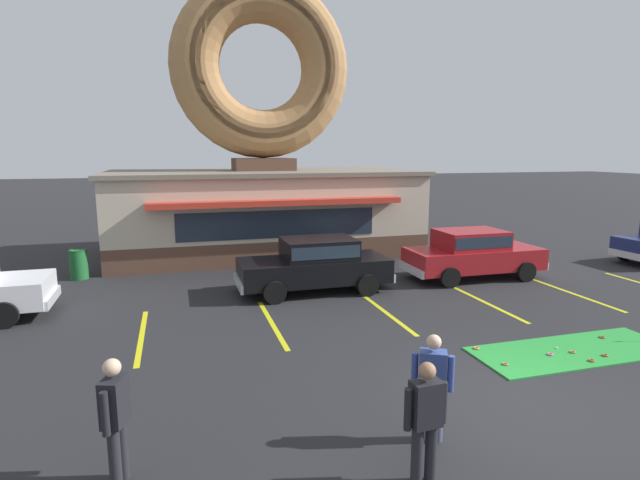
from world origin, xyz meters
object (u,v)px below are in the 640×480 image
car_red (472,252)px  pedestrian_leather_jacket_man (432,383)px  car_black (316,263)px  golf_ball (557,348)px  trash_bin (79,264)px  pedestrian_hooded_kid (116,416)px  pedestrian_blue_sweater_man (425,418)px

car_red → pedestrian_leather_jacket_man: size_ratio=2.86×
car_black → car_red: same height
golf_ball → car_black: bearing=122.4°
car_black → trash_bin: size_ratio=4.68×
car_black → car_red: 5.39m
pedestrian_leather_jacket_man → trash_bin: bearing=119.4°
golf_ball → pedestrian_hooded_kid: size_ratio=0.03×
car_black → pedestrian_leather_jacket_man: (-0.53, -7.99, 0.01)m
pedestrian_hooded_kid → trash_bin: (-2.29, 11.35, -0.42)m
pedestrian_leather_jacket_man → trash_bin: size_ratio=1.64×
pedestrian_leather_jacket_man → trash_bin: 13.29m
pedestrian_blue_sweater_man → pedestrian_hooded_kid: size_ratio=0.97×
pedestrian_blue_sweater_man → car_red: bearing=54.0°
golf_ball → car_black: size_ratio=0.01×
car_black → trash_bin: 7.91m
golf_ball → pedestrian_leather_jacket_man: pedestrian_leather_jacket_man is taller
pedestrian_hooded_kid → trash_bin: pedestrian_hooded_kid is taller
golf_ball → trash_bin: 14.21m
pedestrian_hooded_kid → pedestrian_leather_jacket_man: pedestrian_hooded_kid is taller
car_black → car_red: bearing=1.1°
car_black → car_red: (5.39, 0.10, 0.00)m
trash_bin → car_black: bearing=-27.0°
car_black → trash_bin: car_black is taller
car_black → pedestrian_blue_sweater_man: (-1.09, -8.83, 0.02)m
pedestrian_leather_jacket_man → trash_bin: pedestrian_leather_jacket_man is taller
pedestrian_hooded_kid → pedestrian_leather_jacket_man: (4.22, -0.23, -0.04)m
golf_ball → pedestrian_blue_sweater_man: bearing=-147.1°
pedestrian_leather_jacket_man → pedestrian_hooded_kid: bearing=176.9°
pedestrian_hooded_kid → pedestrian_leather_jacket_man: size_ratio=1.04×
car_black → pedestrian_blue_sweater_man: bearing=-97.0°
pedestrian_leather_jacket_man → car_red: bearing=53.8°
car_black → trash_bin: bearing=153.0°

